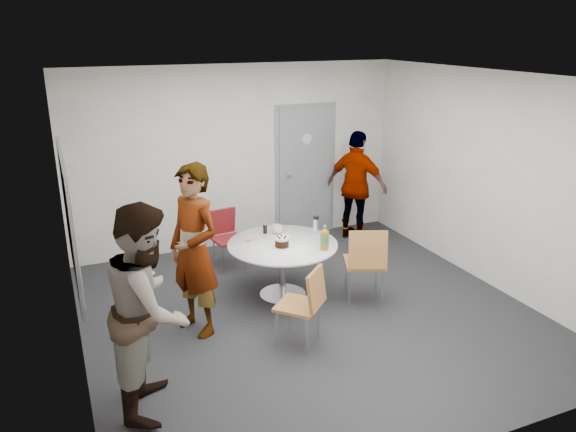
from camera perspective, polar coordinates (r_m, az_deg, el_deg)
name	(u,v)px	position (r m, az deg, el deg)	size (l,w,h in m)	color
floor	(309,313)	(6.68, 2.13, -9.81)	(5.00, 5.00, 0.00)	#242529
ceiling	(312,77)	(5.90, 2.45, 13.94)	(5.00, 5.00, 0.00)	silver
wall_back	(238,157)	(8.40, -5.11, 5.97)	(5.00, 5.00, 0.00)	#B9B7AF
wall_left	(68,235)	(5.60, -21.49, -1.79)	(5.00, 5.00, 0.00)	#B9B7AF
wall_right	(489,180)	(7.54, 19.73, 3.47)	(5.00, 5.00, 0.00)	#B9B7AF
wall_front	(462,300)	(4.20, 17.26, -8.11)	(5.00, 5.00, 0.00)	#B9B7AF
door	(305,171)	(8.86, 1.77, 4.54)	(1.02, 0.17, 2.12)	slate
whiteboard	(69,218)	(5.76, -21.32, -0.17)	(0.04, 1.90, 1.25)	gray
table	(285,250)	(6.84, -0.34, -3.49)	(1.34, 1.34, 1.00)	white
chair_near_left	(306,300)	(5.81, 1.84, -8.50)	(0.61, 0.61, 0.87)	brown
chair_near_right	(366,258)	(6.68, 7.92, -4.26)	(0.61, 0.64, 0.98)	brown
chair_far	(226,233)	(7.77, -6.31, -1.70)	(0.44, 0.47, 0.82)	maroon
person_main	(194,251)	(6.01, -9.50, -3.50)	(0.69, 0.45, 1.88)	#A5C6EA
person_left	(149,308)	(4.94, -13.94, -9.08)	(0.90, 0.70, 1.86)	white
person_right	(357,186)	(8.73, 6.99, 3.04)	(1.00, 0.42, 1.71)	black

